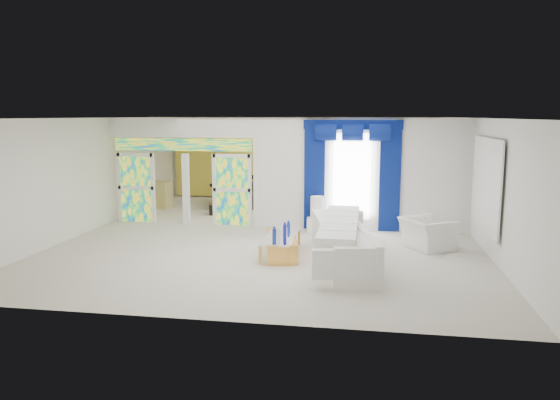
% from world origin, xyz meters
% --- Properties ---
extents(floor, '(12.00, 12.00, 0.00)m').
position_xyz_m(floor, '(0.00, 0.00, 0.00)').
color(floor, '#B7AF9E').
rests_on(floor, ground).
extents(dividing_wall, '(5.70, 0.18, 3.00)m').
position_xyz_m(dividing_wall, '(2.15, 1.00, 1.50)').
color(dividing_wall, white).
rests_on(dividing_wall, ground).
extents(dividing_header, '(4.30, 0.18, 0.55)m').
position_xyz_m(dividing_header, '(-2.85, 1.00, 2.73)').
color(dividing_header, white).
rests_on(dividing_header, dividing_wall).
extents(stained_panel_left, '(0.95, 0.04, 2.00)m').
position_xyz_m(stained_panel_left, '(-4.28, 1.00, 1.00)').
color(stained_panel_left, '#994C3F').
rests_on(stained_panel_left, ground).
extents(stained_panel_right, '(0.95, 0.04, 2.00)m').
position_xyz_m(stained_panel_right, '(-1.42, 1.00, 1.00)').
color(stained_panel_right, '#994C3F').
rests_on(stained_panel_right, ground).
extents(stained_transom, '(4.00, 0.05, 0.35)m').
position_xyz_m(stained_transom, '(-2.85, 1.00, 2.25)').
color(stained_transom, '#994C3F').
rests_on(stained_transom, dividing_header).
extents(window_pane, '(1.00, 0.02, 2.30)m').
position_xyz_m(window_pane, '(1.90, 0.90, 1.45)').
color(window_pane, white).
rests_on(window_pane, dividing_wall).
extents(blue_drape_left, '(0.55, 0.10, 2.80)m').
position_xyz_m(blue_drape_left, '(0.90, 0.87, 1.40)').
color(blue_drape_left, '#050343').
rests_on(blue_drape_left, ground).
extents(blue_drape_right, '(0.55, 0.10, 2.80)m').
position_xyz_m(blue_drape_right, '(2.90, 0.87, 1.40)').
color(blue_drape_right, '#050343').
rests_on(blue_drape_right, ground).
extents(blue_pelmet, '(2.60, 0.12, 0.25)m').
position_xyz_m(blue_pelmet, '(1.90, 0.87, 2.82)').
color(blue_pelmet, '#050343').
rests_on(blue_pelmet, dividing_wall).
extents(wall_mirror, '(0.04, 2.70, 1.90)m').
position_xyz_m(wall_mirror, '(4.94, -1.00, 1.55)').
color(wall_mirror, white).
rests_on(wall_mirror, ground).
extents(gold_curtains, '(9.70, 0.12, 2.90)m').
position_xyz_m(gold_curtains, '(0.00, 5.90, 1.50)').
color(gold_curtains, gold).
rests_on(gold_curtains, ground).
extents(white_sofa, '(1.67, 4.11, 0.77)m').
position_xyz_m(white_sofa, '(1.80, -2.28, 0.38)').
color(white_sofa, white).
rests_on(white_sofa, ground).
extents(coffee_table, '(1.01, 2.00, 0.42)m').
position_xyz_m(coffee_table, '(0.45, -1.98, 0.21)').
color(coffee_table, gold).
rests_on(coffee_table, ground).
extents(console_table, '(1.15, 0.45, 0.38)m').
position_xyz_m(console_table, '(1.32, 0.45, 0.19)').
color(console_table, white).
rests_on(console_table, ground).
extents(table_lamp, '(0.36, 0.36, 0.58)m').
position_xyz_m(table_lamp, '(1.02, 0.45, 0.67)').
color(table_lamp, silver).
rests_on(table_lamp, console_table).
extents(armchair, '(1.37, 1.42, 0.70)m').
position_xyz_m(armchair, '(3.71, -0.93, 0.35)').
color(armchair, white).
rests_on(armchair, ground).
extents(grand_piano, '(1.90, 2.19, 0.94)m').
position_xyz_m(grand_piano, '(-2.08, 4.16, 0.47)').
color(grand_piano, black).
rests_on(grand_piano, ground).
extents(piano_bench, '(1.04, 0.65, 0.32)m').
position_xyz_m(piano_bench, '(-2.08, 2.56, 0.16)').
color(piano_bench, black).
rests_on(piano_bench, ground).
extents(tv_console, '(0.66, 0.61, 0.88)m').
position_xyz_m(tv_console, '(-4.50, 3.37, 0.44)').
color(tv_console, '#A38851').
rests_on(tv_console, ground).
extents(chandelier, '(0.60, 0.60, 0.60)m').
position_xyz_m(chandelier, '(-2.30, 3.40, 2.65)').
color(chandelier, gold).
rests_on(chandelier, ceiling).
extents(decanters, '(0.23, 1.20, 0.25)m').
position_xyz_m(decanters, '(0.47, -2.00, 0.52)').
color(decanters, navy).
rests_on(decanters, coffee_table).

